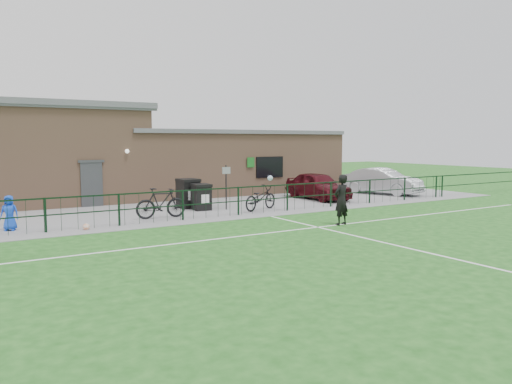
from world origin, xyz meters
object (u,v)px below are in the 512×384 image
wheelie_bin_left (201,198)px  sign_post (226,187)px  bicycle_e (260,198)px  ball_ground (86,227)px  wheelie_bin_right (188,194)px  car_silver (382,181)px  spectator_child (9,213)px  car_maroon (318,186)px  bicycle_d (161,203)px

wheelie_bin_left → sign_post: 1.21m
bicycle_e → ball_ground: bearing=77.1°
wheelie_bin_right → car_silver: car_silver is taller
wheelie_bin_right → ball_ground: size_ratio=5.30×
bicycle_e → spectator_child: (-10.07, 0.26, 0.06)m
wheelie_bin_right → sign_post: 1.92m
car_maroon → ball_ground: (-12.63, -2.91, -0.62)m
wheelie_bin_right → bicycle_d: wheelie_bin_right is taller
car_maroon → bicycle_e: size_ratio=2.02×
car_silver → car_maroon: bearing=164.6°
wheelie_bin_left → bicycle_e: 2.65m
spectator_child → car_silver: bearing=26.6°
sign_post → car_silver: size_ratio=0.44×
spectator_child → ball_ground: bearing=-6.7°
car_silver → bicycle_e: bearing=175.9°
wheelie_bin_right → car_maroon: size_ratio=0.30×
wheelie_bin_left → ball_ground: (-5.58, -2.41, -0.44)m
car_maroon → ball_ground: car_maroon is taller
wheelie_bin_right → bicycle_e: bearing=-46.5°
car_maroon → bicycle_d: (-9.47, -1.85, -0.11)m
wheelie_bin_right → spectator_child: 7.95m
wheelie_bin_left → wheelie_bin_right: wheelie_bin_right is taller
car_maroon → sign_post: bearing=-169.2°
bicycle_e → spectator_child: size_ratio=1.71×
wheelie_bin_right → spectator_child: size_ratio=1.03×
sign_post → bicycle_e: bearing=-39.3°
wheelie_bin_right → spectator_child: wheelie_bin_right is taller
wheelie_bin_left → bicycle_d: size_ratio=0.53×
sign_post → ball_ground: size_ratio=8.46×
ball_ground → car_maroon: bearing=13.0°
wheelie_bin_left → bicycle_e: (2.22, -1.44, 0.01)m
wheelie_bin_left → sign_post: (1.02, -0.46, 0.46)m
car_silver → wheelie_bin_right: bearing=162.2°
sign_post → spectator_child: 8.91m
wheelie_bin_right → car_silver: 12.07m
car_silver → bicycle_e: (-9.64, -1.98, -0.20)m
spectator_child → ball_ground: (2.27, -1.23, -0.51)m
wheelie_bin_right → bicycle_d: size_ratio=0.62×
bicycle_d → ball_ground: bicycle_d is taller
bicycle_e → spectator_child: 10.07m
ball_ground → wheelie_bin_left: bearing=23.4°
sign_post → bicycle_d: bearing=-165.6°
car_silver → bicycle_e: 9.85m
car_silver → bicycle_d: size_ratio=2.24×
sign_post → spectator_child: sign_post is taller
sign_post → ball_ground: 6.94m
wheelie_bin_left → spectator_child: spectator_child is taller
wheelie_bin_right → car_maroon: car_maroon is taller
wheelie_bin_right → bicycle_e: (2.42, -2.42, -0.08)m
sign_post → bicycle_e: size_ratio=0.96×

